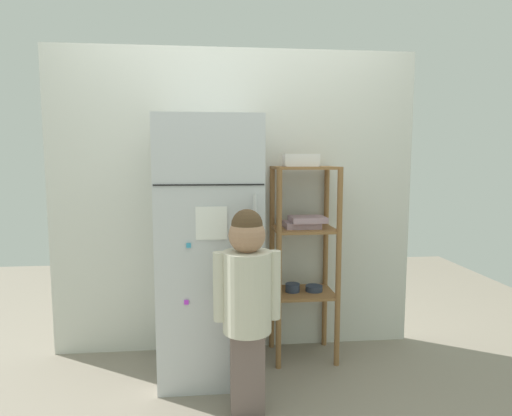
{
  "coord_description": "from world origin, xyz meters",
  "views": [
    {
      "loc": [
        -0.17,
        -2.69,
        1.37
      ],
      "look_at": [
        0.11,
        0.02,
        1.06
      ],
      "focal_mm": 30.51,
      "sensor_mm": 36.0,
      "label": 1
    }
  ],
  "objects_px": {
    "refrigerator": "(210,247)",
    "child_standing": "(247,291)",
    "pantry_shelf_unit": "(304,244)",
    "fruit_bin": "(301,161)"
  },
  "relations": [
    {
      "from": "refrigerator",
      "to": "child_standing",
      "type": "bearing_deg",
      "value": -68.6
    },
    {
      "from": "pantry_shelf_unit",
      "to": "fruit_bin",
      "type": "xyz_separation_m",
      "value": [
        -0.03,
        0.01,
        0.56
      ]
    },
    {
      "from": "child_standing",
      "to": "fruit_bin",
      "type": "relative_size",
      "value": 4.81
    },
    {
      "from": "refrigerator",
      "to": "child_standing",
      "type": "relative_size",
      "value": 1.46
    },
    {
      "from": "refrigerator",
      "to": "pantry_shelf_unit",
      "type": "height_order",
      "value": "refrigerator"
    },
    {
      "from": "refrigerator",
      "to": "fruit_bin",
      "type": "bearing_deg",
      "value": 13.59
    },
    {
      "from": "refrigerator",
      "to": "child_standing",
      "type": "distance_m",
      "value": 0.55
    },
    {
      "from": "pantry_shelf_unit",
      "to": "fruit_bin",
      "type": "bearing_deg",
      "value": 154.86
    },
    {
      "from": "child_standing",
      "to": "pantry_shelf_unit",
      "type": "height_order",
      "value": "pantry_shelf_unit"
    },
    {
      "from": "child_standing",
      "to": "fruit_bin",
      "type": "distance_m",
      "value": 1.02
    }
  ]
}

